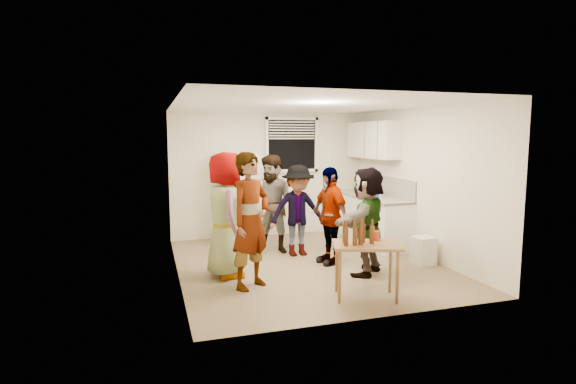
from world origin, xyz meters
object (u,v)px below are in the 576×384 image
object	(u,v)px
blue_cup	(376,199)
trash_bin	(424,249)
beer_bottle_table	(344,242)
guest_back_right	(298,255)
serving_table	(365,297)
red_cup	(376,240)
guest_orange	(366,273)
wine_bottle	(356,190)
guest_grey	(227,275)
guest_back_left	(274,252)
kettle	(369,195)
guest_black	(329,263)
guest_stripe	(251,287)
refrigerator	(238,198)
beer_bottle_counter	(375,198)

from	to	relation	value
blue_cup	trash_bin	xyz separation A→B (m)	(0.25, -1.12, -0.65)
beer_bottle_table	guest_back_right	distance (m)	2.16
serving_table	red_cup	distance (m)	0.74
trash_bin	guest_orange	xyz separation A→B (m)	(-1.09, -0.18, -0.25)
wine_bottle	guest_grey	world-z (taller)	wine_bottle
blue_cup	guest_back_left	distance (m)	2.05
trash_bin	guest_grey	world-z (taller)	trash_bin
kettle	wine_bottle	size ratio (longest dim) A/B	0.74
guest_black	kettle	bearing A→B (deg)	121.31
guest_stripe	kettle	bearing A→B (deg)	-0.67
guest_grey	guest_back_left	world-z (taller)	guest_back_left
guest_grey	trash_bin	bearing A→B (deg)	-95.95
red_cup	guest_orange	size ratio (longest dim) A/B	0.08
guest_back_right	guest_stripe	bearing A→B (deg)	-130.46
guest_back_right	guest_black	world-z (taller)	guest_back_right
serving_table	guest_back_left	bearing A→B (deg)	101.32
blue_cup	guest_grey	size ratio (longest dim) A/B	0.07
blue_cup	trash_bin	distance (m)	1.31
wine_bottle	guest_stripe	xyz separation A→B (m)	(-2.84, -2.71, -0.90)
trash_bin	guest_grey	distance (m)	3.11
guest_back_left	beer_bottle_table	bearing A→B (deg)	-45.93
wine_bottle	guest_stripe	bearing A→B (deg)	-136.36
guest_grey	guest_black	world-z (taller)	guest_grey
refrigerator	guest_back_left	bearing A→B (deg)	-66.50
refrigerator	guest_back_right	size ratio (longest dim) A/B	1.10
guest_stripe	guest_orange	size ratio (longest dim) A/B	1.15
guest_black	guest_orange	bearing A→B (deg)	14.09
trash_bin	guest_stripe	bearing A→B (deg)	-174.79
guest_grey	guest_orange	size ratio (longest dim) A/B	1.14
kettle	guest_back_left	distance (m)	2.17
red_cup	guest_black	xyz separation A→B (m)	(-0.04, 1.44, -0.69)
guest_back_right	guest_orange	size ratio (longest dim) A/B	0.98
kettle	beer_bottle_counter	size ratio (longest dim) A/B	0.86
beer_bottle_table	guest_grey	distance (m)	1.94
trash_bin	guest_stripe	size ratio (longest dim) A/B	0.24
beer_bottle_counter	red_cup	world-z (taller)	beer_bottle_counter
kettle	guest_back_right	size ratio (longest dim) A/B	0.14
red_cup	guest_back_right	world-z (taller)	red_cup
blue_cup	guest_stripe	distance (m)	3.08
beer_bottle_counter	guest_grey	size ratio (longest dim) A/B	0.14
wine_bottle	guest_black	distance (m)	2.56
serving_table	guest_stripe	world-z (taller)	serving_table
guest_orange	blue_cup	bearing A→B (deg)	-166.49
red_cup	guest_back_right	xyz separation A→B (m)	(-0.36, 2.05, -0.69)
refrigerator	guest_stripe	xyz separation A→B (m)	(-0.34, -2.70, -0.85)
refrigerator	guest_back_left	world-z (taller)	refrigerator
serving_table	refrigerator	bearing A→B (deg)	105.00
wine_bottle	blue_cup	world-z (taller)	wine_bottle
serving_table	guest_back_right	size ratio (longest dim) A/B	0.53
beer_bottle_counter	trash_bin	distance (m)	1.48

